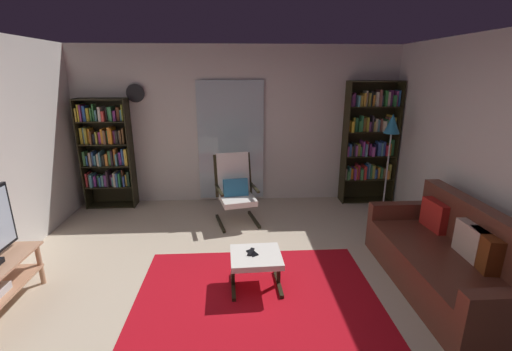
{
  "coord_description": "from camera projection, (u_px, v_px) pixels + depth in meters",
  "views": [
    {
      "loc": [
        -0.03,
        -2.9,
        2.18
      ],
      "look_at": [
        0.2,
        1.17,
        0.95
      ],
      "focal_mm": 24.18,
      "sensor_mm": 36.0,
      "label": 1
    }
  ],
  "objects": [
    {
      "name": "floor_lamp_by_shelf",
      "position": [
        391.0,
        131.0,
        5.17
      ],
      "size": [
        0.23,
        0.23,
        1.58
      ],
      "color": "#A5A5AD",
      "rests_on": "ground"
    },
    {
      "name": "tv_remote",
      "position": [
        251.0,
        252.0,
        3.57
      ],
      "size": [
        0.08,
        0.15,
        0.02
      ],
      "primitive_type": "cube",
      "rotation": [
        0.0,
        0.0,
        -0.31
      ],
      "color": "black",
      "rests_on": "ottoman"
    },
    {
      "name": "wall_clock",
      "position": [
        135.0,
        93.0,
        5.48
      ],
      "size": [
        0.29,
        0.03,
        0.29
      ],
      "color": "silver"
    },
    {
      "name": "wall_back",
      "position": [
        238.0,
        126.0,
        5.8
      ],
      "size": [
        5.6,
        0.06,
        2.6
      ],
      "primitive_type": "cube",
      "color": "silver",
      "rests_on": "ground"
    },
    {
      "name": "area_rug",
      "position": [
        257.0,
        296.0,
        3.48
      ],
      "size": [
        2.43,
        1.81,
        0.01
      ],
      "primitive_type": "cube",
      "color": "red",
      "rests_on": "ground"
    },
    {
      "name": "cell_phone",
      "position": [
        252.0,
        253.0,
        3.56
      ],
      "size": [
        0.13,
        0.16,
        0.01
      ],
      "primitive_type": "cube",
      "rotation": [
        0.0,
        0.0,
        0.49
      ],
      "color": "black",
      "rests_on": "ottoman"
    },
    {
      "name": "glass_door_panel",
      "position": [
        231.0,
        141.0,
        5.8
      ],
      "size": [
        1.1,
        0.01,
        2.0
      ],
      "primitive_type": "cube",
      "color": "silver"
    },
    {
      "name": "leather_sofa",
      "position": [
        450.0,
        261.0,
        3.54
      ],
      "size": [
        0.87,
        1.97,
        0.89
      ],
      "color": "brown",
      "rests_on": "ground"
    },
    {
      "name": "bookshelf_near_tv",
      "position": [
        107.0,
        150.0,
        5.59
      ],
      "size": [
        0.78,
        0.3,
        1.78
      ],
      "color": "black",
      "rests_on": "ground"
    },
    {
      "name": "lounge_armchair",
      "position": [
        235.0,
        187.0,
        5.13
      ],
      "size": [
        0.69,
        0.76,
        1.02
      ],
      "color": "black",
      "rests_on": "ground"
    },
    {
      "name": "ground_plane",
      "position": [
        242.0,
        302.0,
        3.4
      ],
      "size": [
        7.02,
        7.02,
        0.0
      ],
      "primitive_type": "plane",
      "color": "beige"
    },
    {
      "name": "ottoman",
      "position": [
        256.0,
        260.0,
        3.56
      ],
      "size": [
        0.54,
        0.5,
        0.38
      ],
      "color": "white",
      "rests_on": "ground"
    },
    {
      "name": "bookshelf_near_sofa",
      "position": [
        369.0,
        139.0,
        5.78
      ],
      "size": [
        0.87,
        0.3,
        2.04
      ],
      "color": "black",
      "rests_on": "ground"
    }
  ]
}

